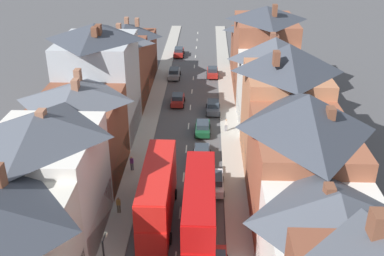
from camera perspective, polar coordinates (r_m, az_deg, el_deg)
The scene contains 18 objects.
pavement_left at distance 58.64m, azimuth -5.34°, elevation 1.22°, with size 2.20×104.00×0.14m, color #A8A399.
pavement_right at distance 58.25m, azimuth 4.66°, elevation 1.07°, with size 2.20×104.00×0.14m, color #A8A399.
centre_line_dashes at distance 56.44m, azimuth -0.44°, elevation 0.24°, with size 0.14×97.80×0.01m.
terrace_row_left at distance 44.21m, azimuth -14.50°, elevation -0.46°, with size 8.00×69.30×13.64m.
terrace_row_right at distance 42.35m, azimuth 12.63°, elevation -0.58°, with size 8.00×73.96×14.19m.
double_decker_bus_lead at distance 38.56m, azimuth -4.40°, elevation -8.28°, with size 2.74×10.80×5.30m.
double_decker_bus_mid_street at distance 36.59m, azimuth 0.95°, elevation -10.30°, with size 2.74×10.80×5.30m.
car_near_blue at distance 48.39m, azimuth 1.26°, elevation -3.28°, with size 1.90×4.21×1.68m.
car_near_silver at distance 84.60m, azimuth -1.69°, elevation 9.65°, with size 1.90×4.52×1.60m.
car_parked_left_a at distance 73.45m, azimuth 2.62°, elevation 7.11°, with size 1.90×3.88×1.65m.
car_parked_right_a at distance 73.07m, azimuth -2.28°, elevation 7.00°, with size 1.90×4.59×1.59m.
car_mid_black at distance 54.29m, azimuth 1.37°, elevation 0.07°, with size 1.90×4.04×1.58m.
car_parked_left_b at distance 43.65m, azimuth 2.86°, elevation -6.87°, with size 1.90×4.26×1.65m.
car_mid_white at distance 60.12m, azimuth 2.69°, elevation 2.74°, with size 1.90×4.32×1.63m.
car_parked_right_b at distance 62.48m, azimuth -1.83°, elevation 3.65°, with size 1.90×3.89×1.60m.
pedestrian_mid_left at distance 40.75m, azimuth -9.31°, elevation -9.53°, with size 0.36×0.22×1.61m.
pedestrian_mid_right at distance 46.78m, azimuth -7.65°, elevation -4.37°, with size 0.36×0.22×1.61m.
pedestrian_far_left at distance 54.65m, azimuth 4.34°, elevation 0.46°, with size 0.36×0.22×1.61m.
Camera 1 is at (2.25, -14.84, 24.41)m, focal length 42.00 mm.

